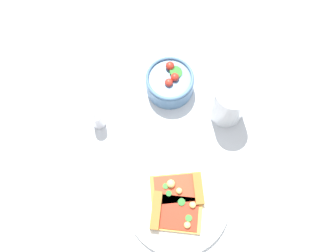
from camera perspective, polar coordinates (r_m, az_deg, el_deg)
ground_plane at (r=0.86m, az=0.89°, el=-9.54°), size 2.40×2.40×0.00m
plate at (r=0.85m, az=1.55°, el=-11.85°), size 0.24×0.24×0.01m
pizza_slice_near at (r=0.84m, az=2.05°, el=-9.83°), size 0.10×0.13×0.03m
pizza_slice_far at (r=0.83m, az=0.72°, el=-13.47°), size 0.09×0.12×0.02m
salad_bowl at (r=0.91m, az=0.29°, el=6.89°), size 0.12×0.12×0.07m
soda_glass at (r=0.87m, az=9.56°, el=3.43°), size 0.08×0.08×0.12m
pepper_shaker at (r=0.88m, az=-11.18°, el=1.15°), size 0.03×0.03×0.07m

